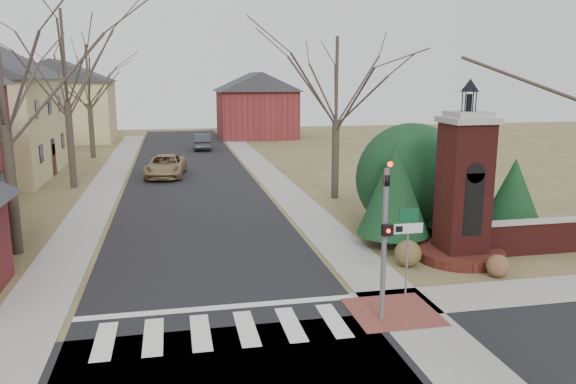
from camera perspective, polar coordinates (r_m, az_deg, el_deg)
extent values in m
plane|color=brown|center=(14.53, -6.24, -15.17)|extent=(120.00, 120.00, 0.00)
cube|color=black|center=(35.55, -9.72, 0.90)|extent=(8.00, 70.00, 0.01)
cube|color=silver|center=(15.25, -6.54, -13.80)|extent=(8.00, 2.20, 0.02)
cube|color=silver|center=(16.61, -7.03, -11.60)|extent=(8.00, 0.35, 0.02)
cube|color=gray|center=(36.09, -1.44, 1.23)|extent=(2.00, 60.00, 0.02)
cube|color=gray|center=(35.77, -18.06, 0.56)|extent=(2.00, 60.00, 0.02)
cube|color=brown|center=(16.49, 10.61, -11.89)|extent=(2.40, 2.40, 0.02)
cylinder|color=slate|center=(15.24, 9.73, -5.46)|extent=(0.14, 0.14, 4.20)
imported|color=black|center=(14.79, 9.99, 1.78)|extent=(0.15, 0.18, 0.90)
sphere|color=#FF0C05|center=(14.54, 10.35, 2.79)|extent=(0.14, 0.14, 0.14)
cube|color=black|center=(14.94, 10.05, -3.83)|extent=(0.28, 0.16, 0.30)
sphere|color=#FF0C05|center=(14.86, 10.17, -3.92)|extent=(0.11, 0.11, 0.11)
cylinder|color=slate|center=(17.19, 12.00, -6.36)|extent=(0.06, 0.06, 2.60)
cube|color=silver|center=(16.94, 12.14, -3.64)|extent=(0.90, 0.03, 0.30)
cube|color=black|center=(16.81, 11.23, -3.72)|extent=(0.22, 0.02, 0.18)
cube|color=#0F4727|center=(16.84, 12.20, -2.33)|extent=(0.60, 0.03, 0.40)
cylinder|color=#4F1917|center=(21.55, 17.01, -6.04)|extent=(3.20, 3.20, 0.36)
cube|color=#4F1917|center=(20.98, 17.39, 0.01)|extent=(1.50, 1.50, 5.00)
cube|color=black|center=(20.43, 18.31, -1.21)|extent=(0.70, 0.10, 2.20)
cube|color=gray|center=(20.65, 17.82, 6.96)|extent=(1.70, 1.70, 0.20)
cube|color=gray|center=(20.63, 17.85, 7.51)|extent=(1.30, 1.30, 0.20)
cylinder|color=black|center=(20.61, 17.92, 8.62)|extent=(0.20, 0.20, 0.60)
cone|color=black|center=(20.59, 18.03, 10.29)|extent=(0.64, 0.64, 0.45)
cube|color=#4F1917|center=(23.89, 26.61, -4.01)|extent=(7.50, 0.40, 1.20)
cube|color=gray|center=(23.74, 26.76, -2.50)|extent=(7.50, 0.50, 0.10)
cube|color=#C0B780|center=(61.99, -22.02, 7.55)|extent=(10.00, 8.00, 6.00)
cube|color=#C0B780|center=(60.88, -25.21, 11.00)|extent=(0.75, 0.75, 3.08)
cube|color=maroon|center=(61.74, -3.24, 7.89)|extent=(8.00, 8.00, 5.00)
cube|color=maroon|center=(59.73, -5.21, 11.00)|extent=(0.75, 0.75, 2.80)
cylinder|color=#473D33|center=(22.50, 10.54, -4.78)|extent=(0.20, 0.20, 0.50)
cone|color=black|center=(22.01, 10.74, 0.34)|extent=(2.80, 2.80, 3.60)
cylinder|color=#473D33|center=(24.92, 16.55, -3.46)|extent=(0.20, 0.20, 0.50)
cone|color=black|center=(24.44, 16.87, 1.87)|extent=(3.40, 3.40, 4.20)
cylinder|color=#473D33|center=(25.11, 21.66, -3.70)|extent=(0.20, 0.20, 0.50)
cone|color=black|center=(24.75, 21.95, -0.01)|extent=(2.40, 2.40, 2.80)
sphere|color=black|center=(24.96, 12.40, 1.83)|extent=(4.80, 4.80, 4.80)
cylinder|color=#473D33|center=(23.07, -26.26, 0.14)|extent=(0.40, 0.40, 4.83)
cylinder|color=#473D33|center=(35.65, -21.20, 4.40)|extent=(0.40, 0.40, 5.04)
cylinder|color=#473D33|center=(48.54, -19.33, 5.89)|extent=(0.40, 0.40, 4.41)
cylinder|color=#473D33|center=(30.51, 4.83, 3.25)|extent=(0.40, 0.40, 4.20)
imported|color=#92774F|center=(38.09, -12.32, 2.60)|extent=(2.95, 5.40, 1.43)
imported|color=#35393D|center=(51.85, -8.68, 5.07)|extent=(1.70, 4.37, 1.42)
sphere|color=brown|center=(20.17, 12.08, -6.12)|extent=(0.94, 0.94, 0.94)
sphere|color=brown|center=(20.01, 20.55, -7.05)|extent=(0.76, 0.76, 0.76)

